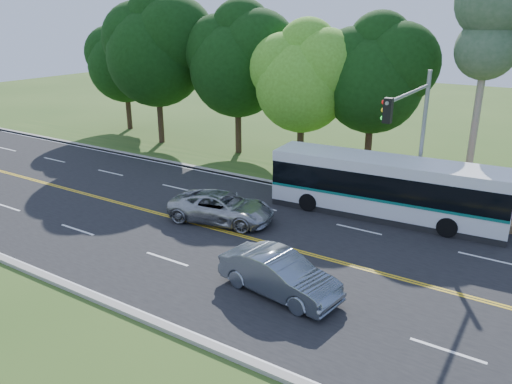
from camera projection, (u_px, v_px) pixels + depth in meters
The scene contains 12 objects.
ground at pixel (227, 232), 22.83m from camera, with size 120.00×120.00×0.00m, color #31511B.
road at pixel (227, 232), 22.83m from camera, with size 60.00×14.00×0.02m, color black.
curb_north at pixel (299, 188), 28.50m from camera, with size 60.00×0.30×0.15m, color #9D988E.
curb_south at pixel (106, 303), 17.11m from camera, with size 60.00×0.30×0.15m, color #9D988E.
grass_verge at pixel (314, 180), 29.98m from camera, with size 60.00×4.00×0.10m, color #31511B.
lane_markings at pixel (225, 231), 22.87m from camera, with size 57.60×13.82×0.00m.
tree_row at pixel (268, 58), 32.83m from camera, with size 44.70×9.10×13.84m.
bougainvillea_hedge at pixel (434, 195), 25.47m from camera, with size 9.50×2.25×1.50m.
traffic_signal at pixel (413, 127), 22.30m from camera, with size 0.42×6.10×7.00m.
transit_bus at pixel (385, 188), 24.18m from camera, with size 11.27×3.19×2.91m.
sedan at pixel (279, 274), 17.56m from camera, with size 1.59×4.55×1.50m, color slate.
suv at pixel (222, 207), 23.82m from camera, with size 2.33×5.05×1.40m, color #A9ACAE.
Camera 1 is at (12.29, -16.95, 9.39)m, focal length 35.00 mm.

